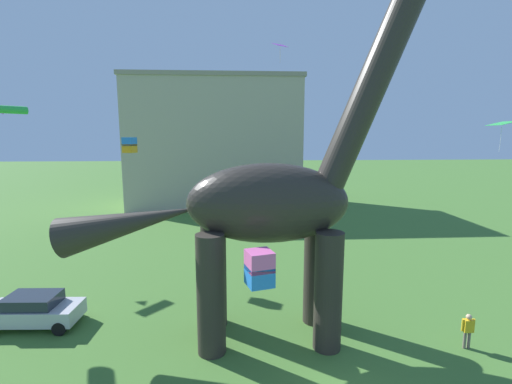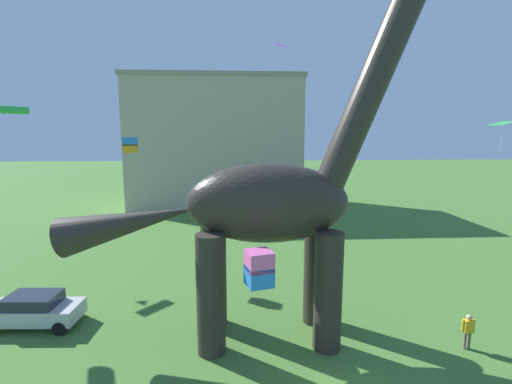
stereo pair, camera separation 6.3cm
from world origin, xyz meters
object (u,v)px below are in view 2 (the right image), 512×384
(parked_sedan_left, at_px, (34,309))
(person_watching_child, at_px, (468,328))
(kite_apex, at_px, (259,268))
(kite_trailing, at_px, (130,145))
(kite_far_right, at_px, (281,45))
(dinosaur_sculpture, at_px, (266,203))
(kite_high_left, at_px, (503,123))
(kite_near_high, at_px, (11,110))

(parked_sedan_left, bearing_deg, person_watching_child, -6.09)
(kite_apex, height_order, kite_trailing, kite_trailing)
(person_watching_child, height_order, kite_far_right, kite_far_right)
(parked_sedan_left, distance_m, kite_far_right, 23.19)
(dinosaur_sculpture, bearing_deg, kite_apex, -120.22)
(parked_sedan_left, bearing_deg, kite_far_right, 45.29)
(dinosaur_sculpture, relative_size, kite_high_left, 10.83)
(parked_sedan_left, xyz_separation_m, kite_high_left, (23.11, 1.24, 8.73))
(kite_near_high, bearing_deg, kite_far_right, 7.38)
(kite_apex, height_order, kite_far_right, kite_far_right)
(person_watching_child, relative_size, kite_far_right, 1.06)
(kite_high_left, relative_size, kite_trailing, 1.54)
(kite_apex, bearing_deg, kite_trailing, 122.75)
(parked_sedan_left, distance_m, kite_high_left, 24.74)
(parked_sedan_left, bearing_deg, kite_trailing, 73.95)
(dinosaur_sculpture, relative_size, kite_apex, 13.15)
(parked_sedan_left, xyz_separation_m, kite_apex, (10.38, -4.18, 3.41))
(kite_far_right, bearing_deg, kite_trailing, -158.11)
(kite_far_right, bearing_deg, parked_sedan_left, -137.50)
(kite_high_left, height_order, kite_near_high, kite_near_high)
(dinosaur_sculpture, distance_m, person_watching_child, 9.99)
(dinosaur_sculpture, relative_size, person_watching_child, 10.98)
(parked_sedan_left, xyz_separation_m, kite_far_right, (13.11, 12.01, 14.89))
(dinosaur_sculpture, xyz_separation_m, parked_sedan_left, (-10.86, 1.48, -5.28))
(dinosaur_sculpture, relative_size, kite_near_high, 8.59)
(person_watching_child, distance_m, kite_high_left, 10.34)
(dinosaur_sculpture, height_order, kite_trailing, dinosaur_sculpture)
(person_watching_child, bearing_deg, parked_sedan_left, 143.54)
(dinosaur_sculpture, bearing_deg, parked_sedan_left, 152.04)
(dinosaur_sculpture, distance_m, kite_high_left, 13.02)
(kite_apex, bearing_deg, person_watching_child, 7.46)
(kite_apex, relative_size, kite_near_high, 0.65)
(dinosaur_sculpture, height_order, kite_high_left, dinosaur_sculpture)
(kite_high_left, xyz_separation_m, kite_far_right, (-10.01, 10.77, 6.16))
(kite_high_left, bearing_deg, parked_sedan_left, -176.92)
(kite_far_right, relative_size, kite_trailing, 1.43)
(person_watching_child, bearing_deg, kite_apex, 159.89)
(person_watching_child, relative_size, kite_high_left, 0.99)
(kite_far_right, bearing_deg, kite_high_left, -47.11)
(person_watching_child, relative_size, kite_apex, 1.20)
(kite_near_high, bearing_deg, person_watching_child, -26.77)
(person_watching_child, bearing_deg, kite_far_right, 84.76)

